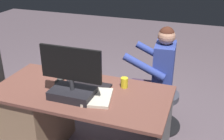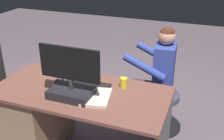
% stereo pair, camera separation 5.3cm
% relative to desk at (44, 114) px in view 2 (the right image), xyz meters
% --- Properties ---
extents(ground_plane, '(10.00, 10.00, 0.00)m').
position_rel_desk_xyz_m(ground_plane, '(-0.40, -0.40, -0.39)').
color(ground_plane, '#62535C').
extents(desk, '(1.54, 0.74, 0.73)m').
position_rel_desk_xyz_m(desk, '(0.00, 0.00, 0.00)').
color(desk, brown).
rests_on(desk, ground_plane).
extents(monitor, '(0.52, 0.24, 0.44)m').
position_rel_desk_xyz_m(monitor, '(-0.38, 0.11, 0.48)').
color(monitor, black).
rests_on(monitor, desk).
extents(keyboard, '(0.42, 0.14, 0.02)m').
position_rel_desk_xyz_m(keyboard, '(-0.42, -0.11, 0.35)').
color(keyboard, black).
rests_on(keyboard, desk).
extents(computer_mouse, '(0.06, 0.10, 0.04)m').
position_rel_desk_xyz_m(computer_mouse, '(-0.14, -0.11, 0.36)').
color(computer_mouse, '#302F2E').
rests_on(computer_mouse, desk).
extents(cup, '(0.06, 0.06, 0.09)m').
position_rel_desk_xyz_m(cup, '(-0.74, -0.19, 0.38)').
color(cup, yellow).
rests_on(cup, desk).
extents(tv_remote, '(0.11, 0.15, 0.02)m').
position_rel_desk_xyz_m(tv_remote, '(-0.16, -0.02, 0.35)').
color(tv_remote, black).
rests_on(tv_remote, desk).
extents(notebook_binder, '(0.28, 0.34, 0.02)m').
position_rel_desk_xyz_m(notebook_binder, '(-0.59, 0.07, 0.35)').
color(notebook_binder, beige).
rests_on(notebook_binder, desk).
extents(office_chair_teddy, '(0.46, 0.46, 0.42)m').
position_rel_desk_xyz_m(office_chair_teddy, '(-0.04, -0.81, -0.14)').
color(office_chair_teddy, black).
rests_on(office_chair_teddy, ground_plane).
extents(teddy_bear, '(0.23, 0.24, 0.34)m').
position_rel_desk_xyz_m(teddy_bear, '(-0.04, -0.82, 0.18)').
color(teddy_bear, '#8D7353').
rests_on(teddy_bear, office_chair_teddy).
extents(visitor_chair, '(0.48, 0.48, 0.42)m').
position_rel_desk_xyz_m(visitor_chair, '(-1.00, -0.75, -0.15)').
color(visitor_chair, black).
rests_on(visitor_chair, ground_plane).
extents(person, '(0.53, 0.50, 1.16)m').
position_rel_desk_xyz_m(person, '(-0.92, -0.75, 0.27)').
color(person, '#314399').
rests_on(person, ground_plane).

